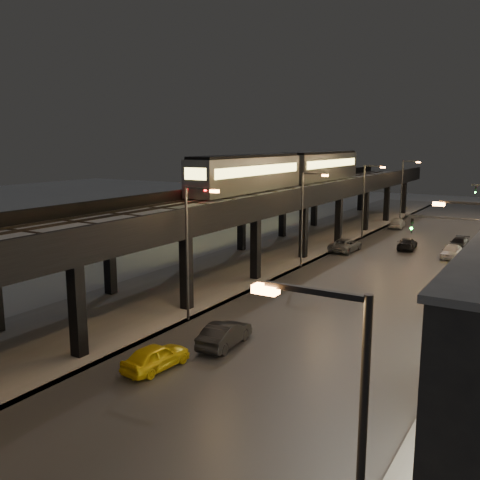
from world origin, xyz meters
The scene contains 22 objects.
ground centered at (0.00, 0.00, 0.00)m, with size 220.00×220.00×0.00m, color silver.
road_surface centered at (7.50, 35.00, 0.03)m, with size 17.00×120.00×0.06m, color #46474D.
under_viaduct_pavement centered at (-6.00, 35.00, 0.03)m, with size 11.00×120.00×0.06m, color #9FA1A8.
elevated_viaduct centered at (-6.00, 31.84, 5.62)m, with size 9.00×100.00×6.30m.
viaduct_trackbed centered at (-6.01, 31.97, 6.39)m, with size 8.40×100.00×0.32m.
viaduct_parapet_streetside centered at (-1.65, 32.00, 6.85)m, with size 0.30×100.00×1.10m, color black.
viaduct_parapet_far centered at (-10.35, 32.00, 6.85)m, with size 0.30×100.00×1.10m, color black.
streetlight_right_0 centered at (16.73, -5.00, 5.24)m, with size 2.56×0.28×9.00m.
streetlight_left_1 centered at (-0.43, 13.00, 5.24)m, with size 2.57×0.28×9.00m.
streetlight_right_1 centered at (16.73, 13.00, 5.24)m, with size 2.56×0.28×9.00m.
streetlight_left_2 centered at (-0.43, 31.00, 5.24)m, with size 2.57×0.28×9.00m.
streetlight_left_3 centered at (-0.43, 49.00, 5.24)m, with size 2.57×0.28×9.00m.
streetlight_left_4 centered at (-0.43, 67.00, 5.24)m, with size 2.57×0.28×9.00m.
traffic_light_rig_a centered at (15.84, 22.00, 4.50)m, with size 6.10×0.34×7.00m.
subway_train centered at (-8.50, 44.44, 8.52)m, with size 3.19×39.30×3.82m.
car_taxi centered at (2.54, 5.79, 0.68)m, with size 1.61×4.00×1.36m, color yellow.
car_near_white centered at (3.90, 10.35, 0.72)m, with size 1.52×4.34×1.43m, color black.
car_mid_silver centered at (0.41, 40.08, 0.70)m, with size 2.33×5.05×1.40m, color slate.
car_mid_dark centered at (5.90, 44.60, 0.64)m, with size 1.78×4.38×1.27m, color black.
car_far_white centered at (0.96, 58.99, 0.75)m, with size 1.77×4.39×1.50m, color silver.
car_onc_white centered at (10.75, 47.69, 0.62)m, with size 1.75×4.30×1.25m, color black.
car_onc_red centered at (10.88, 42.41, 0.70)m, with size 1.65×4.11×1.40m, color silver.
Camera 1 is at (19.91, -14.53, 11.83)m, focal length 40.00 mm.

